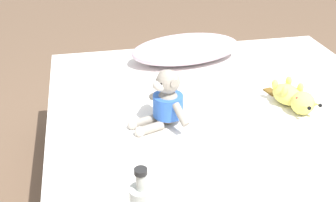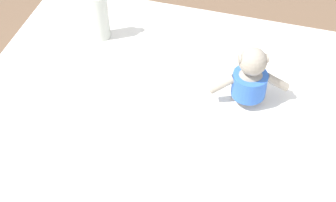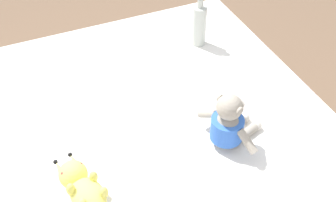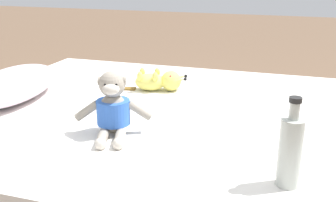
% 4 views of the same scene
% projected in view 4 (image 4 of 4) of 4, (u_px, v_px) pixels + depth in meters
% --- Properties ---
extents(bed, '(1.60, 1.87, 0.48)m').
position_uv_depth(bed, '(158.00, 161.00, 1.83)').
color(bed, '#B2B2B7').
rests_on(bed, ground_plane).
extents(pillow, '(0.63, 0.37, 0.14)m').
position_uv_depth(pillow, '(14.00, 85.00, 1.87)').
color(pillow, silver).
rests_on(pillow, bed).
extents(plush_monkey, '(0.25, 0.28, 0.24)m').
position_uv_depth(plush_monkey, '(113.00, 109.00, 1.48)').
color(plush_monkey, '#9E9384').
rests_on(plush_monkey, bed).
extents(plush_yellow_creature, '(0.15, 0.33, 0.10)m').
position_uv_depth(plush_yellow_creature, '(159.00, 81.00, 2.01)').
color(plush_yellow_creature, '#EAE066').
rests_on(plush_yellow_creature, bed).
extents(glass_bottle, '(0.07, 0.07, 0.26)m').
position_uv_depth(glass_bottle, '(290.00, 150.00, 1.12)').
color(glass_bottle, '#B7BCB2').
rests_on(glass_bottle, bed).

